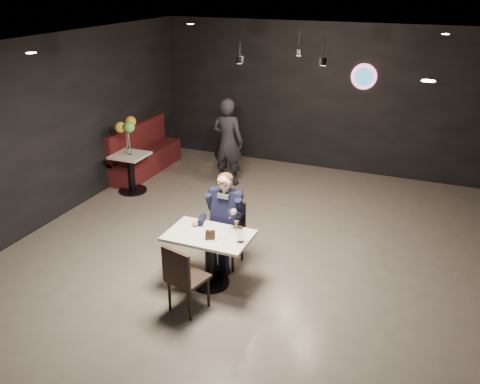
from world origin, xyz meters
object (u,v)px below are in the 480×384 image
at_px(balloon_vase, 129,151).
at_px(passerby, 228,142).
at_px(chair_near, 188,277).
at_px(booth_bench, 146,149).
at_px(side_table, 131,173).
at_px(main_table, 210,259).
at_px(chair_far, 226,235).
at_px(seated_man, 226,219).
at_px(sundae_glass, 240,234).

distance_m(balloon_vase, passerby, 1.87).
bearing_deg(chair_near, passerby, 121.02).
xyz_separation_m(booth_bench, side_table, (0.30, -1.00, -0.13)).
xyz_separation_m(main_table, chair_far, (-0.00, 0.55, 0.09)).
height_order(seated_man, booth_bench, seated_man).
relative_size(main_table, side_table, 1.44).
relative_size(chair_far, side_table, 1.21).
bearing_deg(balloon_vase, seated_man, -32.38).
distance_m(sundae_glass, side_table, 3.96).
bearing_deg(passerby, balloon_vase, 35.44).
xyz_separation_m(chair_near, sundae_glass, (0.45, 0.57, 0.39)).
bearing_deg(balloon_vase, sundae_glass, -35.97).
bearing_deg(sundae_glass, chair_near, -127.99).
height_order(sundae_glass, booth_bench, booth_bench).
bearing_deg(passerby, side_table, 35.44).
height_order(chair_far, balloon_vase, chair_far).
height_order(chair_near, seated_man, seated_man).
distance_m(main_table, passerby, 3.62).
bearing_deg(balloon_vase, chair_far, -32.38).
distance_m(chair_near, passerby, 4.17).
xyz_separation_m(seated_man, booth_bench, (-3.04, 2.74, -0.21)).
bearing_deg(seated_man, chair_near, -90.00).
bearing_deg(chair_far, passerby, 113.30).
bearing_deg(seated_man, balloon_vase, 147.62).
bearing_deg(chair_far, main_table, -90.00).
distance_m(booth_bench, side_table, 1.05).
distance_m(main_table, chair_far, 0.56).
bearing_deg(passerby, booth_bench, 2.62).
xyz_separation_m(seated_man, sundae_glass, (0.45, -0.57, 0.13)).
bearing_deg(seated_man, passerby, 113.30).
bearing_deg(seated_man, chair_far, 90.00).
xyz_separation_m(chair_near, balloon_vase, (-2.74, 2.88, 0.36)).
bearing_deg(sundae_glass, chair_far, 127.85).
xyz_separation_m(main_table, seated_man, (-0.00, 0.55, 0.34)).
distance_m(main_table, seated_man, 0.65).
distance_m(main_table, booth_bench, 4.48).
bearing_deg(side_table, booth_bench, 106.70).
relative_size(booth_bench, side_table, 2.66).
bearing_deg(balloon_vase, chair_near, -46.49).
xyz_separation_m(chair_near, passerby, (-1.22, 3.97, 0.40)).
bearing_deg(booth_bench, main_table, -47.26).
height_order(main_table, side_table, side_table).
bearing_deg(passerby, chair_near, 106.91).
bearing_deg(sundae_glass, passerby, 116.07).
bearing_deg(balloon_vase, main_table, -39.87).
xyz_separation_m(chair_far, sundae_glass, (0.45, -0.57, 0.39)).
bearing_deg(passerby, seated_man, 113.18).
xyz_separation_m(booth_bench, passerby, (1.82, 0.09, 0.35)).
bearing_deg(seated_man, sundae_glass, -52.15).
distance_m(main_table, chair_near, 0.60).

